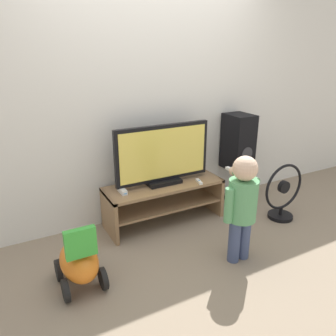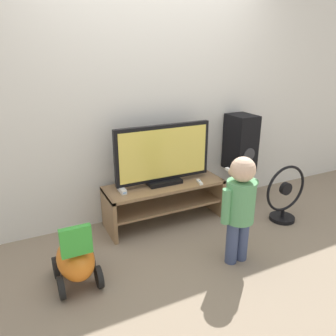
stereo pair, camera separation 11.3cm
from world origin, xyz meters
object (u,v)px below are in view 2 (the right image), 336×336
(child, at_px, (240,202))
(ride_on_toy, at_px, (76,259))
(game_console, at_px, (122,190))
(remote_primary, at_px, (200,182))
(speaker_tower, at_px, (240,145))
(floor_fan, at_px, (285,196))
(television, at_px, (163,155))

(child, xyz_separation_m, ride_on_toy, (-1.29, 0.30, -0.34))
(game_console, relative_size, ride_on_toy, 0.30)
(remote_primary, bearing_deg, speaker_tower, 18.30)
(remote_primary, distance_m, floor_fan, 0.91)
(child, xyz_separation_m, floor_fan, (0.88, 0.35, -0.28))
(remote_primary, height_order, floor_fan, floor_fan)
(floor_fan, bearing_deg, remote_primary, 154.32)
(television, relative_size, game_console, 6.07)
(game_console, relative_size, speaker_tower, 0.16)
(ride_on_toy, bearing_deg, floor_fan, 1.36)
(game_console, height_order, floor_fan, floor_fan)
(game_console, bearing_deg, floor_fan, -18.24)
(floor_fan, relative_size, ride_on_toy, 1.11)
(television, distance_m, floor_fan, 1.35)
(remote_primary, xyz_separation_m, ride_on_toy, (-1.36, -0.44, -0.23))
(game_console, bearing_deg, television, 3.02)
(game_console, distance_m, remote_primary, 0.80)
(child, relative_size, ride_on_toy, 1.70)
(speaker_tower, relative_size, ride_on_toy, 1.88)
(remote_primary, bearing_deg, floor_fan, -25.68)
(game_console, height_order, ride_on_toy, ride_on_toy)
(television, xyz_separation_m, remote_primary, (0.33, -0.16, -0.29))
(game_console, bearing_deg, child, -50.93)
(floor_fan, bearing_deg, child, -158.24)
(game_console, distance_m, child, 1.14)
(child, bearing_deg, ride_on_toy, 166.85)
(television, height_order, remote_primary, television)
(remote_primary, relative_size, child, 0.14)
(television, xyz_separation_m, floor_fan, (1.14, -0.55, -0.45))
(child, distance_m, speaker_tower, 1.22)
(floor_fan, bearing_deg, ride_on_toy, -178.64)
(remote_primary, relative_size, ride_on_toy, 0.24)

